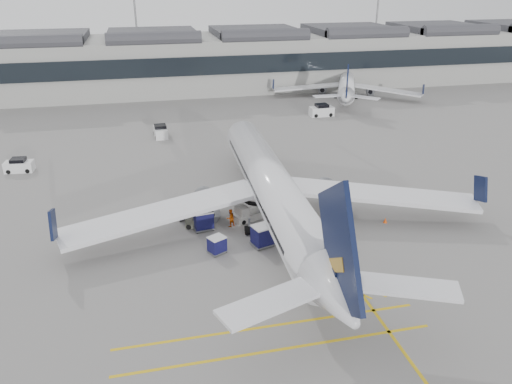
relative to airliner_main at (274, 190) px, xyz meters
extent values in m
plane|color=gray|center=(-6.43, -5.73, -3.52)|extent=(220.00, 220.00, 0.00)
cube|color=#9E9E99|center=(-6.43, 66.27, 1.98)|extent=(200.00, 20.00, 11.00)
cube|color=black|center=(-6.43, 56.07, 2.98)|extent=(200.00, 0.50, 3.60)
cube|color=#38383D|center=(-6.43, 66.27, 8.18)|extent=(200.00, 18.00, 1.40)
cylinder|color=slate|center=(-11.43, 80.27, 8.98)|extent=(0.44, 0.44, 25.00)
cylinder|color=slate|center=(48.57, 80.27, 8.98)|extent=(0.44, 0.44, 25.00)
cube|color=gold|center=(3.57, 4.27, -3.51)|extent=(0.25, 60.00, 0.01)
cylinder|color=white|center=(0.03, 0.77, 0.06)|extent=(5.49, 34.20, 4.27)
cone|color=white|center=(0.72, 20.06, 0.06)|extent=(4.43, 4.69, 4.27)
cone|color=white|center=(-0.68, -18.97, 0.52)|extent=(4.46, 5.60, 4.27)
cube|color=white|center=(-10.81, -0.54, -0.96)|extent=(19.68, 9.23, 0.40)
cube|color=white|center=(10.75, -1.32, -0.96)|extent=(19.53, 10.46, 0.40)
cylinder|color=slate|center=(-6.53, 1.58, -1.76)|extent=(2.53, 4.17, 2.38)
cylinder|color=slate|center=(6.63, 1.10, -1.76)|extent=(2.53, 4.17, 2.38)
cube|color=black|center=(-0.66, -18.29, 3.69)|extent=(0.65, 8.65, 9.51)
cylinder|color=black|center=(0.50, 13.82, -3.15)|extent=(0.34, 0.74, 0.73)
cylinder|color=black|center=(-2.91, -1.96, -3.06)|extent=(0.83, 0.94, 0.91)
cylinder|color=black|center=(2.76, -2.17, -3.06)|extent=(0.83, 0.94, 0.91)
cylinder|color=white|center=(29.26, 51.63, -0.90)|extent=(12.65, 24.13, 3.12)
cone|color=white|center=(34.80, 64.61, -0.90)|extent=(4.17, 4.28, 3.12)
cone|color=white|center=(23.59, 38.35, -0.57)|extent=(4.44, 4.89, 3.12)
cube|color=white|center=(21.52, 53.58, -1.65)|extent=(14.32, 4.23, 0.29)
cube|color=white|center=(36.02, 47.39, -1.65)|extent=(12.60, 11.53, 0.29)
cylinder|color=slate|center=(24.99, 53.91, -2.23)|extent=(2.78, 3.43, 1.74)
cylinder|color=slate|center=(33.85, 50.13, -2.23)|extent=(2.78, 3.43, 1.74)
cube|color=black|center=(23.78, 38.81, 1.76)|extent=(2.71, 5.91, 6.95)
cylinder|color=black|center=(33.01, 60.41, -3.25)|extent=(0.42, 0.58, 0.53)
cylinder|color=black|center=(26.54, 50.54, -3.18)|extent=(0.80, 0.84, 0.66)
cylinder|color=black|center=(30.35, 48.91, -3.18)|extent=(0.80, 0.84, 0.66)
cube|color=silver|center=(-1.91, 1.40, -3.14)|extent=(4.34, 2.96, 0.74)
cube|color=black|center=(-0.92, 1.79, -2.29)|extent=(3.78, 2.41, 1.57)
cube|color=silver|center=(-3.00, 0.97, -2.40)|extent=(1.40, 1.63, 0.96)
cylinder|color=black|center=(-3.02, 0.16, -3.28)|extent=(0.50, 0.35, 0.47)
cylinder|color=black|center=(-3.56, 1.55, -3.28)|extent=(0.50, 0.35, 0.47)
cylinder|color=black|center=(-0.25, 1.25, -3.28)|extent=(0.50, 0.35, 0.47)
cylinder|color=black|center=(-0.80, 2.64, -3.28)|extent=(0.50, 0.35, 0.47)
cube|color=gray|center=(-7.07, 0.06, -3.31)|extent=(2.15, 1.86, 0.14)
cube|color=#121145|center=(-7.07, 0.06, -2.40)|extent=(1.97, 1.78, 1.65)
cube|color=silver|center=(-7.07, 0.06, -1.54)|extent=(2.03, 1.84, 0.11)
cylinder|color=black|center=(-7.77, -0.68, -3.39)|extent=(0.26, 0.15, 0.25)
cylinder|color=black|center=(-7.95, 0.56, -3.39)|extent=(0.26, 0.15, 0.25)
cylinder|color=black|center=(-6.19, -0.44, -3.39)|extent=(0.26, 0.15, 0.25)
cylinder|color=black|center=(-6.37, 0.79, -3.39)|extent=(0.26, 0.15, 0.25)
cube|color=gray|center=(-2.17, -4.38, -3.31)|extent=(2.31, 2.09, 0.14)
cube|color=#121145|center=(-2.17, -4.38, -2.41)|extent=(2.13, 1.98, 1.64)
cube|color=silver|center=(-2.17, -4.38, -1.55)|extent=(2.20, 2.05, 0.11)
cylinder|color=black|center=(-2.74, -5.22, -3.39)|extent=(0.27, 0.18, 0.25)
cylinder|color=black|center=(-3.12, -4.03, -3.39)|extent=(0.27, 0.18, 0.25)
cylinder|color=black|center=(-1.23, -4.74, -3.39)|extent=(0.27, 0.18, 0.25)
cylinder|color=black|center=(-1.60, -3.55, -3.39)|extent=(0.27, 0.18, 0.25)
cube|color=gray|center=(-8.68, 2.97, -3.34)|extent=(1.95, 1.76, 0.11)
cube|color=#121145|center=(-8.68, 2.97, -2.58)|extent=(1.80, 1.67, 1.39)
cube|color=silver|center=(-8.68, 2.97, -1.85)|extent=(1.86, 1.73, 0.10)
cylinder|color=black|center=(-9.17, 2.27, -3.41)|extent=(0.23, 0.15, 0.21)
cylinder|color=black|center=(-9.47, 3.28, -3.41)|extent=(0.23, 0.15, 0.21)
cylinder|color=black|center=(-7.89, 2.66, -3.41)|extent=(0.23, 0.15, 0.21)
cylinder|color=black|center=(-8.19, 3.67, -3.41)|extent=(0.23, 0.15, 0.21)
cube|color=gray|center=(-6.47, -4.73, -3.36)|extent=(1.92, 1.81, 0.11)
cube|color=#121145|center=(-6.47, -4.73, -2.64)|extent=(1.78, 1.71, 1.29)
cube|color=silver|center=(-6.47, -4.73, -1.97)|extent=(1.84, 1.77, 0.09)
cylinder|color=black|center=(-6.79, -5.46, -3.42)|extent=(0.21, 0.17, 0.20)
cylinder|color=black|center=(-7.25, -4.59, -3.42)|extent=(0.21, 0.17, 0.20)
cylinder|color=black|center=(-5.69, -4.88, -3.42)|extent=(0.21, 0.17, 0.20)
cylinder|color=black|center=(-6.15, -4.01, -3.42)|extent=(0.21, 0.17, 0.20)
imported|color=#FF460D|center=(0.78, 3.50, -2.61)|extent=(0.77, 0.64, 1.80)
imported|color=#E8580C|center=(-4.36, 0.08, -2.60)|extent=(1.09, 0.98, 1.84)
cube|color=#4D4E42|center=(-7.45, 0.65, -2.99)|extent=(2.73, 2.19, 0.95)
cube|color=#4D4E42|center=(-7.45, 0.65, -2.43)|extent=(1.48, 1.48, 0.47)
cylinder|color=black|center=(-8.47, 0.39, -3.25)|extent=(0.58, 0.42, 0.53)
cylinder|color=black|center=(-8.01, 1.54, -3.25)|extent=(0.58, 0.42, 0.53)
cylinder|color=black|center=(-6.88, -0.24, -3.25)|extent=(0.58, 0.42, 0.53)
cylinder|color=black|center=(-6.43, 0.91, -3.25)|extent=(0.58, 0.42, 0.53)
cone|color=#F24C0A|center=(2.47, 12.30, -3.29)|extent=(0.33, 0.33, 0.46)
cone|color=#F24C0A|center=(11.00, -2.70, -3.25)|extent=(0.39, 0.39, 0.54)
cube|color=silver|center=(-27.76, 21.02, -2.85)|extent=(3.59, 2.05, 1.34)
cube|color=black|center=(-27.76, 21.02, -2.04)|extent=(1.87, 1.78, 0.57)
cylinder|color=black|center=(-28.97, 20.37, -3.23)|extent=(0.59, 0.27, 0.57)
cylinder|color=black|center=(-28.82, 21.89, -3.23)|extent=(0.59, 0.27, 0.57)
cylinder|color=black|center=(-26.69, 20.15, -3.23)|extent=(0.59, 0.27, 0.57)
cylinder|color=black|center=(-26.54, 21.67, -3.23)|extent=(0.59, 0.27, 0.57)
cube|color=silver|center=(-9.45, 31.86, -2.79)|extent=(2.07, 3.83, 1.45)
cube|color=black|center=(-9.45, 31.86, -1.91)|extent=(1.86, 1.96, 0.62)
cylinder|color=black|center=(-8.55, 30.66, -3.20)|extent=(0.26, 0.63, 0.62)
cylinder|color=black|center=(-10.21, 30.57, -3.20)|extent=(0.26, 0.63, 0.62)
cylinder|color=black|center=(-8.69, 33.14, -3.20)|extent=(0.26, 0.63, 0.62)
cylinder|color=black|center=(-10.35, 33.05, -3.20)|extent=(0.26, 0.63, 0.62)
cube|color=silver|center=(19.01, 38.09, -2.71)|extent=(4.17, 2.14, 1.61)
cube|color=black|center=(19.01, 38.09, -1.74)|extent=(2.10, 1.99, 0.69)
cylinder|color=black|center=(17.65, 37.15, -3.17)|extent=(0.69, 0.26, 0.69)
cylinder|color=black|center=(17.61, 38.99, -3.17)|extent=(0.69, 0.26, 0.69)
cylinder|color=black|center=(20.40, 37.20, -3.17)|extent=(0.69, 0.26, 0.69)
cylinder|color=black|center=(20.37, 39.04, -3.17)|extent=(0.69, 0.26, 0.69)
camera|label=1|loc=(-11.91, -43.49, 19.48)|focal=35.00mm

